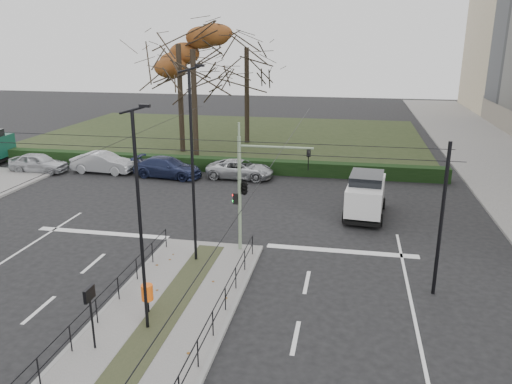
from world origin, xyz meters
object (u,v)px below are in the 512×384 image
Objects in this scene: streetlamp_median_far at (193,166)px; parked_car_second at (103,163)px; parked_car_third at (168,167)px; bare_tree_center at (247,55)px; white_van at (366,194)px; litter_bin at (147,293)px; streetlamp_median_near at (140,222)px; rust_tree at (178,44)px; bare_tree_near at (193,57)px; parked_car_first at (39,163)px; info_panel at (90,301)px; parked_car_fourth at (240,169)px; traffic_light at (246,186)px.

streetlamp_median_far is 18.05m from parked_car_second.
bare_tree_center is at bearing -7.07° from parked_car_third.
litter_bin is at bearing -122.34° from white_van.
streetlamp_median_near reaches higher than litter_bin.
rust_tree is 1.03× the size of bare_tree_near.
info_panel is at bearing -142.12° from parked_car_first.
parked_car_first is 0.37× the size of bare_tree_center.
litter_bin is 25.27m from bare_tree_near.
white_van is at bearing -105.11° from parked_car_second.
streetlamp_median_near is 22.44m from parked_car_second.
parked_car_first is 14.00m from bare_tree_near.
parked_car_fourth is 1.00× the size of white_van.
white_van is (13.67, -5.65, 0.54)m from parked_car_third.
bare_tree_center is at bearing -43.31° from parked_car_first.
parked_car_third reaches higher than parked_car_fourth.
streetlamp_median_near is 1.59× the size of white_van.
streetlamp_median_far is at bearing 90.30° from streetlamp_median_near.
info_panel is 0.45× the size of white_van.
litter_bin is at bearing -73.72° from rust_tree.
traffic_light is at bearing 69.49° from litter_bin.
bare_tree_near reaches higher than streetlamp_median_far.
info_panel is 0.18× the size of rust_tree.
parked_car_second reaches higher than parked_car_fourth.
streetlamp_median_near is 19.81m from parked_car_fourth.
info_panel is 2.84m from streetlamp_median_near.
parked_car_fourth is (10.22, 0.43, -0.10)m from parked_car_second.
parked_car_third is (-5.93, 17.86, -0.18)m from litter_bin.
streetlamp_median_far is at bearing -72.61° from bare_tree_near.
streetlamp_median_near reaches higher than parked_car_fourth.
info_panel is at bearing -76.57° from rust_tree.
parked_car_fourth is at bearing -85.18° from parked_car_second.
parked_car_fourth is 0.41× the size of bare_tree_near.
parked_car_third is 15.12m from bare_tree_center.
streetlamp_median_far is 20.86m from parked_car_first.
rust_tree is at bearing 110.37° from streetlamp_median_far.
streetlamp_median_near is at bearing -119.23° from white_van.
streetlamp_median_near is 0.65× the size of bare_tree_center.
bare_tree_center reaches higher than parked_car_first.
parked_car_second is 0.40× the size of bare_tree_near.
bare_tree_center reaches higher than traffic_light.
white_van is (7.36, 13.15, -2.69)m from streetlamp_median_near.
parked_car_first is 19.98m from bare_tree_center.
white_van is 18.79m from bare_tree_near.
streetlamp_median_far reaches higher than traffic_light.
parked_car_third is 14.80m from white_van.
traffic_light is 25.58m from bare_tree_center.
streetlamp_median_near is 0.89× the size of streetlamp_median_far.
parked_car_fourth is at bearing -80.40° from bare_tree_center.
bare_tree_near is at bearing -49.50° from rust_tree.
bare_tree_center reaches higher than litter_bin.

